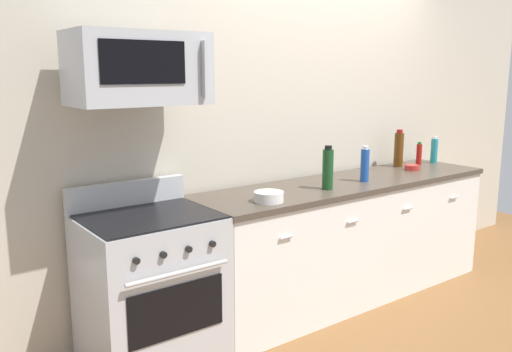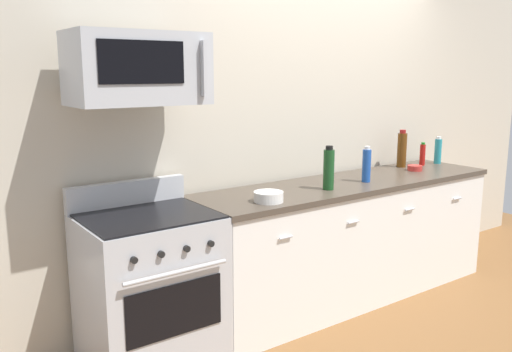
% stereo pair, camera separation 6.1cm
% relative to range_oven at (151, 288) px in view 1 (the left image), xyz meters
% --- Properties ---
extents(ground_plane, '(6.80, 6.80, 0.00)m').
position_rel_range_oven_xyz_m(ground_plane, '(1.66, -0.00, -0.47)').
color(ground_plane, brown).
extents(back_wall, '(5.67, 0.10, 2.70)m').
position_rel_range_oven_xyz_m(back_wall, '(1.66, 0.41, 0.88)').
color(back_wall, beige).
rests_on(back_wall, ground_plane).
extents(counter_unit, '(2.58, 0.66, 0.92)m').
position_rel_range_oven_xyz_m(counter_unit, '(1.66, -0.00, -0.01)').
color(counter_unit, white).
rests_on(counter_unit, ground_plane).
extents(range_oven, '(0.76, 0.69, 1.07)m').
position_rel_range_oven_xyz_m(range_oven, '(0.00, 0.00, 0.00)').
color(range_oven, '#B7BABF').
rests_on(range_oven, ground_plane).
extents(microwave, '(0.74, 0.44, 0.40)m').
position_rel_range_oven_xyz_m(microwave, '(0.00, 0.04, 1.28)').
color(microwave, '#B7BABF').
extents(bottle_hot_sauce_red, '(0.05, 0.05, 0.20)m').
position_rel_range_oven_xyz_m(bottle_hot_sauce_red, '(2.67, 0.13, 0.55)').
color(bottle_hot_sauce_red, '#B21914').
rests_on(bottle_hot_sauce_red, countertop_slab).
extents(bottle_wine_amber, '(0.08, 0.08, 0.32)m').
position_rel_range_oven_xyz_m(bottle_wine_amber, '(2.45, 0.18, 0.60)').
color(bottle_wine_amber, '#59330F').
rests_on(bottle_wine_amber, countertop_slab).
extents(bottle_dish_soap, '(0.06, 0.06, 0.24)m').
position_rel_range_oven_xyz_m(bottle_dish_soap, '(2.86, 0.11, 0.57)').
color(bottle_dish_soap, teal).
rests_on(bottle_dish_soap, countertop_slab).
extents(bottle_wine_green, '(0.08, 0.08, 0.31)m').
position_rel_range_oven_xyz_m(bottle_wine_green, '(1.32, -0.12, 0.60)').
color(bottle_wine_green, '#19471E').
rests_on(bottle_wine_green, countertop_slab).
extents(bottle_soda_blue, '(0.06, 0.06, 0.27)m').
position_rel_range_oven_xyz_m(bottle_soda_blue, '(1.73, -0.09, 0.58)').
color(bottle_soda_blue, '#1E4CA5').
rests_on(bottle_soda_blue, countertop_slab).
extents(bowl_red_small, '(0.12, 0.12, 0.04)m').
position_rel_range_oven_xyz_m(bowl_red_small, '(2.41, -0.00, 0.47)').
color(bowl_red_small, '#B72D28').
rests_on(bowl_red_small, countertop_slab).
extents(bowl_white_ceramic, '(0.19, 0.19, 0.07)m').
position_rel_range_oven_xyz_m(bowl_white_ceramic, '(0.76, -0.16, 0.49)').
color(bowl_white_ceramic, white).
rests_on(bowl_white_ceramic, countertop_slab).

